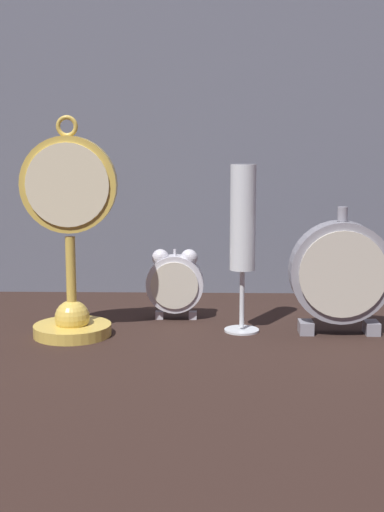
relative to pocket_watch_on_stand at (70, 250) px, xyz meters
name	(u,v)px	position (x,y,z in m)	size (l,w,h in m)	color
ground_plane	(190,342)	(0.17, -0.03, -0.12)	(4.00, 4.00, 0.00)	black
fabric_backdrop_drape	(196,106)	(0.17, 0.30, 0.21)	(1.34, 0.01, 0.66)	slate
pocket_watch_on_stand	(70,250)	(0.00, 0.00, 0.00)	(0.13, 0.11, 0.31)	gold
alarm_clock_twin_bell	(175,281)	(0.14, 0.10, -0.06)	(0.09, 0.03, 0.11)	silver
mantel_clock_silver	(341,273)	(0.38, 0.02, -0.03)	(0.14, 0.04, 0.18)	gray
champagne_flute	(243,230)	(0.24, 0.03, 0.03)	(0.05, 0.05, 0.24)	silver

